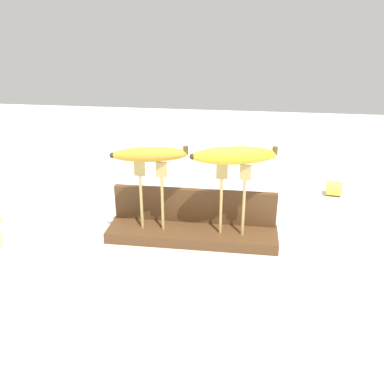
{
  "coord_description": "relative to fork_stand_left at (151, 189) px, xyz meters",
  "views": [
    {
      "loc": [
        0.12,
        -0.89,
        0.51
      ],
      "look_at": [
        0.0,
        0.0,
        0.13
      ],
      "focal_mm": 38.91,
      "sensor_mm": 36.0,
      "label": 1
    }
  ],
  "objects": [
    {
      "name": "ground_plane",
      "position": [
        0.1,
        0.01,
        -0.13
      ],
      "size": [
        3.0,
        3.0,
        0.0
      ],
      "primitive_type": "plane",
      "color": "silver"
    },
    {
      "name": "wooden_board",
      "position": [
        0.1,
        0.01,
        -0.12
      ],
      "size": [
        0.42,
        0.11,
        0.03
      ],
      "primitive_type": "cube",
      "color": "brown",
      "rests_on": "ground"
    },
    {
      "name": "board_backstop",
      "position": [
        0.1,
        0.05,
        -0.06
      ],
      "size": [
        0.41,
        0.02,
        0.09
      ],
      "primitive_type": "cube",
      "color": "brown",
      "rests_on": "wooden_board"
    },
    {
      "name": "fork_stand_left",
      "position": [
        0.0,
        0.0,
        0.0
      ],
      "size": [
        0.08,
        0.01,
        0.17
      ],
      "color": "tan",
      "rests_on": "wooden_board"
    },
    {
      "name": "fork_stand_right",
      "position": [
        0.19,
        0.0,
        0.0
      ],
      "size": [
        0.08,
        0.01,
        0.18
      ],
      "color": "tan",
      "rests_on": "wooden_board"
    },
    {
      "name": "banana_raised_left",
      "position": [
        -0.0,
        -0.0,
        0.09
      ],
      "size": [
        0.18,
        0.08,
        0.04
      ],
      "color": "gold",
      "rests_on": "fork_stand_left"
    },
    {
      "name": "banana_raised_right",
      "position": [
        0.19,
        -0.0,
        0.09
      ],
      "size": [
        0.2,
        0.08,
        0.04
      ],
      "color": "yellow",
      "rests_on": "fork_stand_right"
    },
    {
      "name": "banana_chunk_near",
      "position": [
        0.49,
        0.33,
        -0.11
      ],
      "size": [
        0.05,
        0.05,
        0.04
      ],
      "color": "#DBD147",
      "rests_on": "ground"
    }
  ]
}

